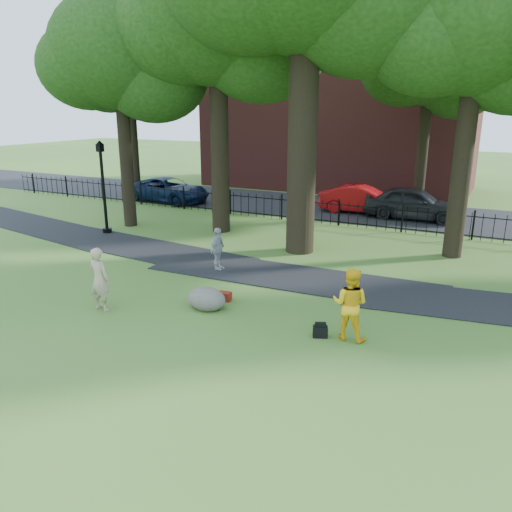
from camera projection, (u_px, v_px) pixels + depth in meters
The scene contains 16 objects.
ground at pixel (205, 313), 13.91m from camera, with size 120.00×120.00×0.00m, color #3B6322.
footpath at pixel (293, 278), 16.81m from camera, with size 36.00×2.60×0.03m, color black.
street at pixel (360, 211), 27.59m from camera, with size 80.00×7.00×0.02m, color black.
iron_fence at pixel (339, 213), 24.00m from camera, with size 44.00×0.04×1.20m.
brick_building at pixel (340, 99), 34.43m from camera, with size 18.00×8.00×12.00m, color maroon.
tree_row at pixel (332, 33), 18.52m from camera, with size 26.82×7.96×12.42m.
woman at pixel (99, 279), 13.92m from camera, with size 0.67×0.44×1.82m, color tan.
man at pixel (350, 304), 12.15m from camera, with size 0.89×0.69×1.83m, color yellow.
pedestrian at pixel (218, 249), 17.39m from camera, with size 0.89×0.37×1.53m, color #A9A9AE.
boulder at pixel (207, 297), 14.17m from camera, with size 1.14×0.86×0.67m, color #696657.
lamppost at pixel (104, 189), 22.14m from camera, with size 0.41×0.41×4.13m.
backpack at pixel (320, 332), 12.46m from camera, with size 0.37×0.23×0.28m, color black.
red_bag at pixel (225, 296), 14.79m from camera, with size 0.39×0.24×0.27m, color maroon.
red_sedan at pixel (362, 199), 26.78m from camera, with size 1.57×4.50×1.48m, color #A60C0F.
navy_van at pixel (169, 190), 30.04m from camera, with size 2.37×5.15×1.43m, color #0B1A3A.
grey_car at pixel (414, 203), 25.27m from camera, with size 1.95×4.85×1.65m, color black.
Camera 1 is at (7.05, -10.85, 5.54)m, focal length 35.00 mm.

